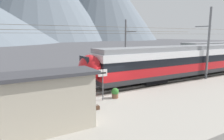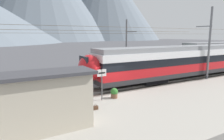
{
  "view_description": "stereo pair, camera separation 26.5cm",
  "coord_description": "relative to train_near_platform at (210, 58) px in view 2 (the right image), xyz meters",
  "views": [
    {
      "loc": [
        -8.18,
        -14.35,
        5.0
      ],
      "look_at": [
        1.56,
        2.4,
        1.68
      ],
      "focal_mm": 32.46,
      "sensor_mm": 36.0,
      "label": 1
    },
    {
      "loc": [
        -7.95,
        -14.48,
        5.0
      ],
      "look_at": [
        1.56,
        2.4,
        1.68
      ],
      "focal_mm": 32.46,
      "sensor_mm": 36.0,
      "label": 2
    }
  ],
  "objects": [
    {
      "name": "platform_sign",
      "position": [
        -16.45,
        -3.01,
        -0.22
      ],
      "size": [
        0.7,
        0.08,
        2.26
      ],
      "color": "#59595B",
      "rests_on": "platform_slab"
    },
    {
      "name": "handbag_beside_passenger",
      "position": [
        -17.67,
        -4.54,
        -1.76
      ],
      "size": [
        0.32,
        0.18,
        0.37
      ],
      "color": "#472D1E",
      "rests_on": "platform_slab"
    },
    {
      "name": "passenger_walking",
      "position": [
        -18.45,
        -4.79,
        -0.94
      ],
      "size": [
        0.53,
        0.22,
        1.69
      ],
      "color": "#383842",
      "rests_on": "platform_slab"
    },
    {
      "name": "ground_plane",
      "position": [
        -14.81,
        -1.24,
        -2.23
      ],
      "size": [
        400.0,
        400.0,
        0.0
      ],
      "primitive_type": "plane",
      "color": "#4C4C51"
    },
    {
      "name": "platform_slab",
      "position": [
        -14.81,
        -6.31,
        -2.06
      ],
      "size": [
        120.0,
        8.27,
        0.35
      ],
      "primitive_type": "cube",
      "color": "#A39E93",
      "rests_on": "ground"
    },
    {
      "name": "platform_shelter",
      "position": [
        -20.94,
        -5.91,
        -0.38
      ],
      "size": [
        4.71,
        2.06,
        2.95
      ],
      "color": "#B7AD99",
      "rests_on": "platform_slab"
    },
    {
      "name": "catenary_mast_far_side",
      "position": [
        -7.38,
        7.41,
        1.51
      ],
      "size": [
        42.96,
        2.46,
        7.11
      ],
      "color": "slate",
      "rests_on": "ground"
    },
    {
      "name": "mountain_right_ridge",
      "position": [
        88.35,
        200.52,
        42.75
      ],
      "size": [
        128.25,
        128.25,
        89.96
      ],
      "primitive_type": "cone",
      "color": "slate",
      "rests_on": "ground"
    },
    {
      "name": "potted_plant_platform_edge",
      "position": [
        -15.42,
        -3.03,
        -1.47
      ],
      "size": [
        0.55,
        0.55,
        0.77
      ],
      "color": "brown",
      "rests_on": "platform_slab"
    },
    {
      "name": "track_far",
      "position": [
        -14.81,
        5.42,
        -2.16
      ],
      "size": [
        120.0,
        3.0,
        0.28
      ],
      "color": "slate",
      "rests_on": "ground"
    },
    {
      "name": "track_near",
      "position": [
        -14.81,
        -0.0,
        -2.16
      ],
      "size": [
        120.0,
        3.0,
        0.28
      ],
      "color": "slate",
      "rests_on": "ground"
    },
    {
      "name": "train_near_platform",
      "position": [
        0.0,
        0.0,
        0.0
      ],
      "size": [
        33.76,
        2.89,
        4.27
      ],
      "color": "#2D2D30",
      "rests_on": "track_near"
    },
    {
      "name": "catenary_mast_mid",
      "position": [
        -2.72,
        -1.56,
        1.93
      ],
      "size": [
        42.96,
        1.97,
        7.99
      ],
      "color": "slate",
      "rests_on": "ground"
    }
  ]
}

